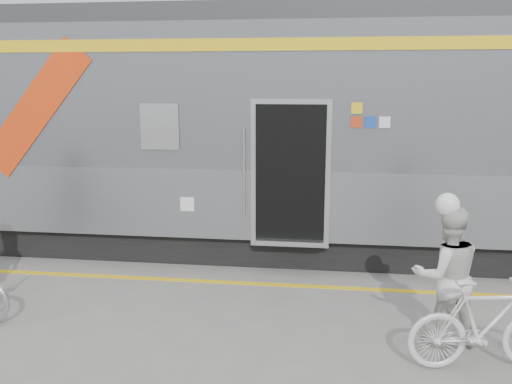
# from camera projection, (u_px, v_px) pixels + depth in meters

# --- Properties ---
(ground) EXTENTS (90.00, 90.00, 0.00)m
(ground) POSITION_uv_depth(u_px,v_px,m) (165.00, 352.00, 5.98)
(ground) COLOR slate
(ground) RESTS_ON ground
(train) EXTENTS (24.00, 3.17, 4.10)m
(train) POSITION_uv_depth(u_px,v_px,m) (175.00, 130.00, 9.77)
(train) COLOR black
(train) RESTS_ON ground
(safety_strip) EXTENTS (24.00, 0.12, 0.01)m
(safety_strip) POSITION_uv_depth(u_px,v_px,m) (208.00, 281.00, 8.07)
(safety_strip) COLOR yellow
(safety_strip) RESTS_ON ground
(woman) EXTENTS (0.86, 0.72, 1.60)m
(woman) POSITION_uv_depth(u_px,v_px,m) (446.00, 276.00, 6.06)
(woman) COLOR silver
(woman) RESTS_ON ground
(bicycle_right) EXTENTS (1.66, 0.71, 0.97)m
(bicycle_right) POSITION_uv_depth(u_px,v_px,m) (486.00, 325.00, 5.55)
(bicycle_right) COLOR silver
(bicycle_right) RESTS_ON ground
(helmet_woman) EXTENTS (0.26, 0.26, 0.26)m
(helmet_woman) POSITION_uv_depth(u_px,v_px,m) (452.00, 195.00, 5.87)
(helmet_woman) COLOR white
(helmet_woman) RESTS_ON woman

